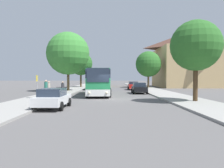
{
  "coord_description": "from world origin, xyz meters",
  "views": [
    {
      "loc": [
        -0.14,
        -21.92,
        2.17
      ],
      "look_at": [
        0.14,
        10.15,
        1.26
      ],
      "focal_mm": 35.0,
      "sensor_mm": 36.0,
      "label": 1
    }
  ],
  "objects_px": {
    "bus_middle": "(102,80)",
    "pedestrian_waiting_near": "(63,88)",
    "parked_car_right_far": "(133,85)",
    "bus_stop_sign": "(37,84)",
    "pedestrian_waiting_far": "(46,88)",
    "tree_right_near": "(196,46)",
    "bus_front": "(99,82)",
    "bus_rear": "(103,80)",
    "parked_car_left_curb": "(53,98)",
    "pedestrian_walking_back": "(49,88)",
    "parked_car_right_near": "(139,88)",
    "tree_right_mid": "(148,64)",
    "tree_left_near": "(68,53)",
    "tree_left_far": "(81,64)"
  },
  "relations": [
    {
      "from": "parked_car_left_curb",
      "to": "tree_right_near",
      "type": "height_order",
      "value": "tree_right_near"
    },
    {
      "from": "bus_stop_sign",
      "to": "tree_left_near",
      "type": "relative_size",
      "value": 0.25
    },
    {
      "from": "bus_rear",
      "to": "parked_car_right_far",
      "type": "bearing_deg",
      "value": -69.63
    },
    {
      "from": "parked_car_left_curb",
      "to": "bus_stop_sign",
      "type": "relative_size",
      "value": 1.77
    },
    {
      "from": "pedestrian_waiting_far",
      "to": "tree_right_mid",
      "type": "height_order",
      "value": "tree_right_mid"
    },
    {
      "from": "tree_right_near",
      "to": "pedestrian_waiting_far",
      "type": "bearing_deg",
      "value": 160.12
    },
    {
      "from": "parked_car_left_curb",
      "to": "pedestrian_waiting_near",
      "type": "xyz_separation_m",
      "value": [
        -1.58,
        10.48,
        0.21
      ]
    },
    {
      "from": "pedestrian_walking_back",
      "to": "tree_left_near",
      "type": "height_order",
      "value": "tree_left_near"
    },
    {
      "from": "bus_middle",
      "to": "tree_left_near",
      "type": "height_order",
      "value": "tree_left_near"
    },
    {
      "from": "pedestrian_waiting_far",
      "to": "tree_right_near",
      "type": "bearing_deg",
      "value": 1.3
    },
    {
      "from": "pedestrian_waiting_near",
      "to": "parked_car_left_curb",
      "type": "bearing_deg",
      "value": 43.06
    },
    {
      "from": "parked_car_right_near",
      "to": "pedestrian_walking_back",
      "type": "relative_size",
      "value": 2.59
    },
    {
      "from": "bus_front",
      "to": "bus_rear",
      "type": "bearing_deg",
      "value": 89.09
    },
    {
      "from": "bus_front",
      "to": "bus_stop_sign",
      "type": "distance_m",
      "value": 8.05
    },
    {
      "from": "parked_car_right_far",
      "to": "bus_stop_sign",
      "type": "distance_m",
      "value": 21.43
    },
    {
      "from": "bus_stop_sign",
      "to": "tree_left_far",
      "type": "relative_size",
      "value": 0.3
    },
    {
      "from": "bus_stop_sign",
      "to": "tree_left_near",
      "type": "distance_m",
      "value": 13.95
    },
    {
      "from": "parked_car_right_far",
      "to": "tree_left_far",
      "type": "height_order",
      "value": "tree_left_far"
    },
    {
      "from": "bus_front",
      "to": "pedestrian_waiting_far",
      "type": "distance_m",
      "value": 6.48
    },
    {
      "from": "pedestrian_waiting_far",
      "to": "parked_car_right_near",
      "type": "bearing_deg",
      "value": 49.55
    },
    {
      "from": "bus_middle",
      "to": "parked_car_right_near",
      "type": "distance_m",
      "value": 13.64
    },
    {
      "from": "parked_car_right_far",
      "to": "bus_stop_sign",
      "type": "relative_size",
      "value": 1.86
    },
    {
      "from": "pedestrian_walking_back",
      "to": "parked_car_right_near",
      "type": "bearing_deg",
      "value": 63.45
    },
    {
      "from": "parked_car_right_near",
      "to": "parked_car_right_far",
      "type": "relative_size",
      "value": 0.98
    },
    {
      "from": "parked_car_left_curb",
      "to": "bus_stop_sign",
      "type": "height_order",
      "value": "bus_stop_sign"
    },
    {
      "from": "bus_front",
      "to": "tree_right_near",
      "type": "bearing_deg",
      "value": -44.73
    },
    {
      "from": "bus_front",
      "to": "parked_car_left_curb",
      "type": "xyz_separation_m",
      "value": [
        -2.66,
        -11.74,
        -0.97
      ]
    },
    {
      "from": "bus_front",
      "to": "tree_right_near",
      "type": "xyz_separation_m",
      "value": [
        8.85,
        -8.23,
        3.24
      ]
    },
    {
      "from": "bus_middle",
      "to": "pedestrian_waiting_near",
      "type": "height_order",
      "value": "bus_middle"
    },
    {
      "from": "pedestrian_walking_back",
      "to": "tree_right_mid",
      "type": "height_order",
      "value": "tree_right_mid"
    },
    {
      "from": "bus_rear",
      "to": "tree_left_near",
      "type": "distance_m",
      "value": 23.15
    },
    {
      "from": "bus_middle",
      "to": "bus_stop_sign",
      "type": "height_order",
      "value": "bus_middle"
    },
    {
      "from": "parked_car_right_near",
      "to": "pedestrian_waiting_far",
      "type": "bearing_deg",
      "value": 29.34
    },
    {
      "from": "parked_car_left_curb",
      "to": "pedestrian_waiting_near",
      "type": "distance_m",
      "value": 10.61
    },
    {
      "from": "bus_middle",
      "to": "bus_rear",
      "type": "height_order",
      "value": "bus_middle"
    },
    {
      "from": "pedestrian_waiting_far",
      "to": "tree_right_mid",
      "type": "distance_m",
      "value": 27.19
    },
    {
      "from": "tree_right_mid",
      "to": "pedestrian_walking_back",
      "type": "bearing_deg",
      "value": -128.18
    },
    {
      "from": "tree_right_mid",
      "to": "parked_car_left_curb",
      "type": "bearing_deg",
      "value": -111.55
    },
    {
      "from": "bus_middle",
      "to": "tree_left_near",
      "type": "distance_m",
      "value": 10.17
    },
    {
      "from": "bus_front",
      "to": "tree_right_mid",
      "type": "bearing_deg",
      "value": 61.71
    },
    {
      "from": "parked_car_right_far",
      "to": "pedestrian_waiting_far",
      "type": "relative_size",
      "value": 2.41
    },
    {
      "from": "parked_car_left_curb",
      "to": "parked_car_right_near",
      "type": "bearing_deg",
      "value": 62.52
    },
    {
      "from": "bus_middle",
      "to": "parked_car_left_curb",
      "type": "xyz_separation_m",
      "value": [
        -2.39,
        -27.16,
        -1.05
      ]
    },
    {
      "from": "bus_front",
      "to": "pedestrian_waiting_far",
      "type": "xyz_separation_m",
      "value": [
        -5.73,
        -2.96,
        -0.65
      ]
    },
    {
      "from": "bus_front",
      "to": "pedestrian_waiting_near",
      "type": "relative_size",
      "value": 6.44
    },
    {
      "from": "bus_front",
      "to": "bus_rear",
      "type": "height_order",
      "value": "bus_rear"
    },
    {
      "from": "bus_rear",
      "to": "bus_stop_sign",
      "type": "bearing_deg",
      "value": -97.63
    },
    {
      "from": "bus_rear",
      "to": "pedestrian_walking_back",
      "type": "distance_m",
      "value": 31.09
    },
    {
      "from": "parked_car_right_near",
      "to": "bus_front",
      "type": "bearing_deg",
      "value": 30.47
    },
    {
      "from": "bus_front",
      "to": "tree_right_near",
      "type": "distance_m",
      "value": 12.52
    }
  ]
}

